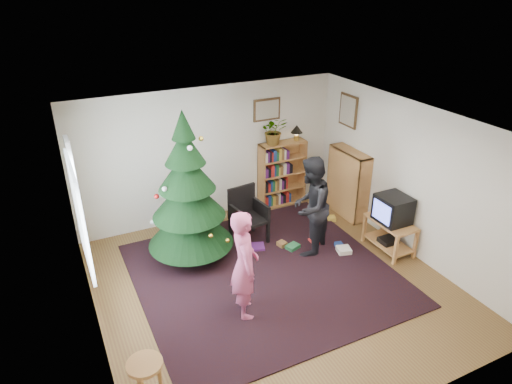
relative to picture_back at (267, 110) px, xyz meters
name	(u,v)px	position (x,y,z in m)	size (l,w,h in m)	color
floor	(273,285)	(-1.15, -2.48, -1.95)	(5.00, 5.00, 0.00)	brown
ceiling	(276,126)	(-1.15, -2.48, 0.55)	(5.00, 5.00, 0.00)	white
wall_back	(210,154)	(-1.15, 0.02, -0.70)	(5.00, 0.02, 2.50)	silver
wall_front	(398,325)	(-1.15, -4.97, -0.70)	(5.00, 0.02, 2.50)	silver
wall_left	(87,257)	(-3.65, -2.48, -0.70)	(0.02, 5.00, 2.50)	silver
wall_right	(411,180)	(1.35, -2.48, -0.70)	(0.02, 5.00, 2.50)	silver
rug	(264,274)	(-1.15, -2.17, -1.94)	(3.80, 3.60, 0.02)	black
window_pane	(80,216)	(-3.62, -1.88, -0.45)	(0.04, 1.20, 1.40)	silver
curtain	(76,193)	(-3.58, -1.18, -0.45)	(0.06, 0.35, 1.60)	silver
picture_back	(267,110)	(0.00, 0.00, 0.00)	(0.55, 0.03, 0.42)	#4C3319
picture_right	(348,111)	(1.33, -0.73, 0.00)	(0.03, 0.50, 0.60)	#4C3319
christmas_tree	(188,200)	(-1.99, -1.20, -0.91)	(1.38, 1.38, 2.50)	#3F2816
bookshelf_back	(282,173)	(0.29, -0.14, -1.29)	(0.95, 0.30, 1.30)	#AE753E
bookshelf_right	(348,182)	(1.19, -1.08, -1.29)	(0.30, 0.95, 1.30)	#AE753E
tv_stand	(390,233)	(1.07, -2.46, -1.63)	(0.47, 0.85, 0.55)	#AE753E
crt_tv	(393,209)	(1.07, -2.46, -1.17)	(0.48, 0.52, 0.45)	black
armchair	(246,212)	(-0.94, -1.08, -1.43)	(0.59, 0.60, 0.97)	black
stool	(146,373)	(-3.35, -3.77, -1.46)	(0.38, 0.38, 0.64)	#AE753E
person_standing	(244,265)	(-1.78, -2.83, -1.16)	(0.58, 0.38, 1.58)	#BC4B76
person_by_chair	(310,207)	(-0.18, -1.90, -1.11)	(0.82, 0.64, 1.69)	black
potted_plant	(274,131)	(0.09, -0.14, -0.38)	(0.48, 0.42, 0.53)	gray
table_lamp	(297,130)	(0.59, -0.14, -0.44)	(0.23, 0.23, 0.31)	#A57F33
floor_clutter	(309,241)	(-0.04, -1.72, -1.91)	(1.90, 1.25, 0.08)	#A51E19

